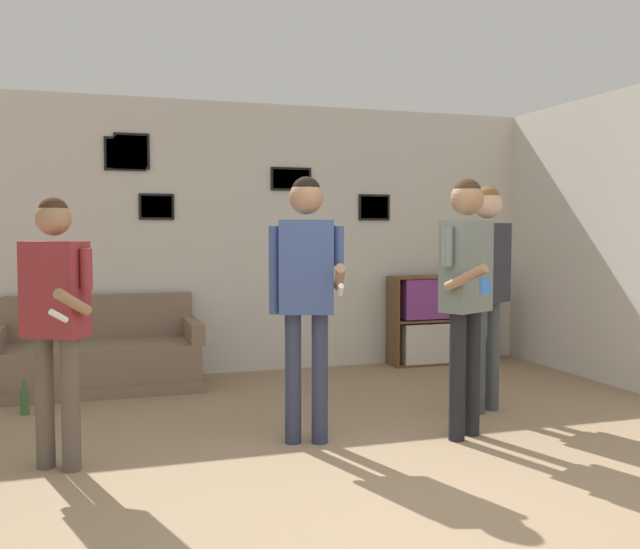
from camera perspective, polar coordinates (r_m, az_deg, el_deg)
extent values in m
plane|color=#937A5B|center=(3.71, 6.97, -19.17)|extent=(20.00, 20.00, 0.00)
cube|color=beige|center=(7.21, -6.29, 2.89)|extent=(8.61, 0.06, 2.70)
cube|color=black|center=(7.06, -12.94, 5.31)|extent=(0.33, 0.02, 0.25)
cube|color=gray|center=(7.05, -12.94, 5.31)|extent=(0.29, 0.01, 0.21)
cube|color=black|center=(7.08, -14.83, 9.52)|extent=(0.33, 0.02, 0.34)
cube|color=gray|center=(7.07, -14.83, 9.53)|extent=(0.29, 0.01, 0.30)
cube|color=black|center=(7.31, -2.33, 7.64)|extent=(0.42, 0.02, 0.24)
cube|color=gray|center=(7.31, -2.32, 7.64)|extent=(0.38, 0.01, 0.19)
cube|color=black|center=(7.07, -15.33, 9.29)|extent=(0.38, 0.02, 0.32)
cube|color=gray|center=(7.07, -15.33, 9.30)|extent=(0.34, 0.01, 0.27)
cube|color=black|center=(7.59, 4.36, 5.37)|extent=(0.35, 0.02, 0.27)
cube|color=beige|center=(7.59, 4.37, 5.37)|extent=(0.30, 0.01, 0.23)
cube|color=#7A6651|center=(6.74, -17.21, -8.43)|extent=(1.79, 0.80, 0.10)
cube|color=#7A6651|center=(6.70, -17.24, -6.67)|extent=(1.73, 0.74, 0.32)
cube|color=#7A6651|center=(6.98, -17.32, -3.24)|extent=(1.73, 0.14, 0.41)
cube|color=#7A6651|center=(6.72, -10.13, -4.38)|extent=(0.12, 0.74, 0.18)
cube|color=brown|center=(7.54, 5.86, -3.76)|extent=(0.02, 0.30, 0.95)
cube|color=brown|center=(8.06, 13.31, -3.36)|extent=(0.02, 0.30, 0.95)
cube|color=brown|center=(7.91, 9.23, -3.44)|extent=(1.16, 0.01, 0.95)
cube|color=brown|center=(7.86, 9.68, -6.91)|extent=(1.11, 0.30, 0.02)
cube|color=brown|center=(7.74, 9.75, -0.17)|extent=(1.11, 0.30, 0.02)
cube|color=brown|center=(7.79, 9.71, -3.56)|extent=(1.11, 0.30, 0.02)
cube|color=beige|center=(7.81, 9.73, -5.32)|extent=(0.96, 0.26, 0.42)
cube|color=#7F3889|center=(7.75, 9.76, -1.86)|extent=(0.96, 0.26, 0.42)
cylinder|color=brown|center=(4.65, -21.16, -9.51)|extent=(0.11, 0.11, 0.80)
cylinder|color=brown|center=(4.54, -19.32, -9.77)|extent=(0.11, 0.11, 0.80)
cube|color=maroon|center=(4.49, -20.44, -1.11)|extent=(0.41, 0.37, 0.57)
sphere|color=#997051|center=(4.48, -20.55, 4.25)|extent=(0.21, 0.21, 0.21)
sphere|color=#382314|center=(4.48, -20.56, 4.71)|extent=(0.18, 0.18, 0.18)
cylinder|color=maroon|center=(4.36, -18.20, 0.42)|extent=(0.07, 0.07, 0.24)
cylinder|color=#997051|center=(4.26, -19.15, -2.12)|extent=(0.21, 0.28, 0.18)
cylinder|color=white|center=(4.16, -20.19, -3.13)|extent=(0.11, 0.14, 0.09)
cylinder|color=maroon|center=(4.62, -22.58, -1.33)|extent=(0.07, 0.07, 0.53)
cylinder|color=#2D334C|center=(4.82, -2.17, -8.31)|extent=(0.11, 0.11, 0.88)
cylinder|color=#2D334C|center=(4.82, -0.01, -8.31)|extent=(0.11, 0.11, 0.88)
cube|color=#384C84|center=(4.73, -1.10, 0.62)|extent=(0.40, 0.30, 0.62)
sphere|color=#997051|center=(4.73, -1.11, 6.20)|extent=(0.23, 0.23, 0.23)
sphere|color=black|center=(4.73, -1.11, 6.68)|extent=(0.19, 0.19, 0.19)
cylinder|color=#384C84|center=(4.73, 1.50, 2.30)|extent=(0.07, 0.07, 0.26)
cylinder|color=#997051|center=(4.59, 1.58, -0.23)|extent=(0.15, 0.32, 0.19)
cylinder|color=white|center=(4.45, 1.66, -1.23)|extent=(0.07, 0.15, 0.09)
cylinder|color=#384C84|center=(4.73, -3.71, 0.35)|extent=(0.07, 0.07, 0.59)
cylinder|color=black|center=(4.97, 10.92, -8.03)|extent=(0.11, 0.11, 0.88)
cylinder|color=black|center=(5.12, 12.08, -7.71)|extent=(0.11, 0.11, 0.88)
cube|color=slate|center=(4.95, 11.61, 0.65)|extent=(0.41, 0.34, 0.62)
sphere|color=#997051|center=(4.95, 11.68, 5.97)|extent=(0.23, 0.23, 0.23)
sphere|color=#382314|center=(4.95, 11.69, 6.43)|extent=(0.19, 0.19, 0.19)
cylinder|color=slate|center=(5.13, 12.96, 0.49)|extent=(0.07, 0.07, 0.58)
cylinder|color=slate|center=(4.77, 10.19, 2.22)|extent=(0.07, 0.07, 0.26)
cylinder|color=#997051|center=(4.70, 11.60, -0.25)|extent=(0.20, 0.31, 0.19)
cylinder|color=blue|center=(4.62, 13.09, -0.92)|extent=(0.08, 0.08, 0.10)
cylinder|color=#3D4247|center=(5.72, 12.54, -6.56)|extent=(0.11, 0.11, 0.87)
cylinder|color=#3D4247|center=(5.86, 13.62, -6.33)|extent=(0.11, 0.11, 0.87)
cube|color=#282833|center=(5.71, 13.19, 0.93)|extent=(0.41, 0.32, 0.62)
sphere|color=#D1A889|center=(5.71, 13.26, 5.52)|extent=(0.22, 0.22, 0.22)
sphere|color=brown|center=(5.71, 13.26, 5.91)|extent=(0.19, 0.19, 0.19)
cylinder|color=#282833|center=(5.88, 14.44, 0.77)|extent=(0.07, 0.07, 0.58)
cylinder|color=#282833|center=(5.54, 11.86, 0.64)|extent=(0.07, 0.07, 0.58)
cylinder|color=#3D6638|center=(6.07, -22.57, -9.42)|extent=(0.07, 0.07, 0.19)
cylinder|color=#3D6638|center=(6.04, -22.60, -8.14)|extent=(0.03, 0.03, 0.08)
cylinder|color=yellow|center=(7.84, 11.14, 0.29)|extent=(0.08, 0.08, 0.09)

